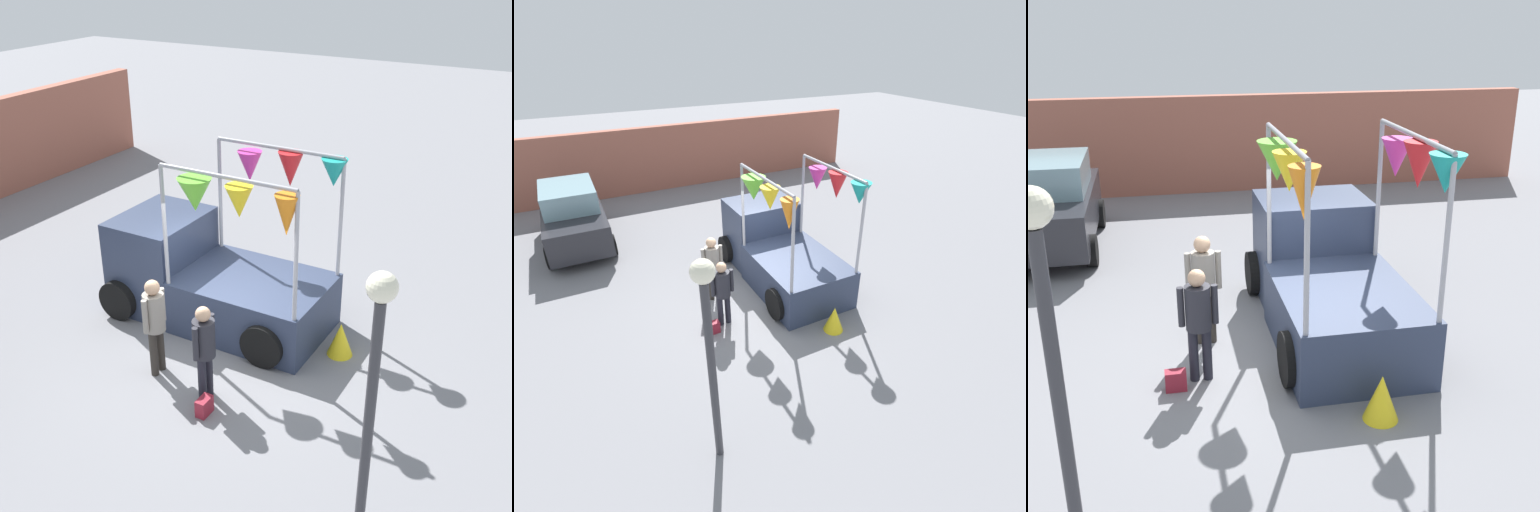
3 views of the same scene
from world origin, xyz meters
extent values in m
plane|color=slate|center=(0.00, 0.00, 0.00)|extent=(60.00, 60.00, 0.00)
cube|color=#2D3851|center=(1.04, -0.10, 0.50)|extent=(1.90, 2.60, 1.00)
cube|color=#2D3851|center=(1.04, 1.90, 0.90)|extent=(1.80, 1.40, 1.80)
cube|color=#8CB2C6|center=(1.04, 1.90, 1.35)|extent=(1.76, 1.37, 0.60)
cylinder|color=black|center=(0.09, 2.25, 0.38)|extent=(0.22, 0.76, 0.76)
cylinder|color=black|center=(1.99, 2.25, 0.38)|extent=(0.22, 0.76, 0.76)
cylinder|color=black|center=(0.09, -0.80, 0.38)|extent=(0.22, 0.76, 0.76)
cylinder|color=black|center=(1.99, -0.80, 0.38)|extent=(0.22, 0.76, 0.76)
cylinder|color=#A5A5AD|center=(0.17, 1.12, 2.08)|extent=(0.07, 0.07, 2.15)
cylinder|color=#A5A5AD|center=(1.91, 1.12, 2.08)|extent=(0.07, 0.07, 2.15)
cylinder|color=#A5A5AD|center=(0.17, -1.32, 2.08)|extent=(0.07, 0.07, 2.15)
cylinder|color=#A5A5AD|center=(1.91, -1.32, 2.08)|extent=(0.07, 0.07, 2.15)
cylinder|color=#A5A5AD|center=(0.17, -0.10, 3.15)|extent=(0.07, 2.44, 0.07)
cylinder|color=#A5A5AD|center=(1.91, -0.10, 3.15)|extent=(0.07, 2.44, 0.07)
cone|color=orange|center=(0.17, -1.15, 2.74)|extent=(0.47, 0.47, 0.64)
cone|color=teal|center=(1.91, -1.15, 2.88)|extent=(0.60, 0.60, 0.48)
cone|color=yellow|center=(0.17, -0.33, 2.79)|extent=(0.62, 0.62, 0.52)
cone|color=red|center=(1.91, -0.33, 2.81)|extent=(0.48, 0.48, 0.62)
cone|color=#66CC33|center=(0.17, 0.48, 2.76)|extent=(0.63, 0.63, 0.55)
cone|color=#D83399|center=(1.91, 0.48, 2.73)|extent=(0.62, 0.62, 0.56)
cylinder|color=black|center=(-1.15, -0.44, 0.38)|extent=(0.13, 0.13, 0.77)
cylinder|color=black|center=(-0.97, -0.44, 0.38)|extent=(0.13, 0.13, 0.77)
cylinder|color=#26262D|center=(-1.06, -0.44, 1.07)|extent=(0.34, 0.34, 0.61)
sphere|color=tan|center=(-1.06, -0.44, 1.49)|extent=(0.23, 0.23, 0.23)
cylinder|color=#26262D|center=(-1.28, -0.44, 1.10)|extent=(0.09, 0.09, 0.55)
cylinder|color=#26262D|center=(-0.84, -0.44, 1.10)|extent=(0.09, 0.09, 0.55)
cylinder|color=#2D2823|center=(-0.99, 0.60, 0.40)|extent=(0.13, 0.13, 0.81)
cylinder|color=#2D2823|center=(-0.81, 0.60, 0.40)|extent=(0.13, 0.13, 0.81)
cylinder|color=gray|center=(-0.90, 0.60, 1.13)|extent=(0.34, 0.34, 0.64)
sphere|color=tan|center=(-0.90, 0.60, 1.57)|extent=(0.24, 0.24, 0.24)
cylinder|color=gray|center=(-1.12, 0.60, 1.16)|extent=(0.09, 0.09, 0.58)
cylinder|color=gray|center=(-0.68, 0.60, 1.16)|extent=(0.09, 0.09, 0.58)
cube|color=maroon|center=(-1.41, -0.64, 0.14)|extent=(0.28, 0.16, 0.28)
cylinder|color=#333338|center=(-2.37, -3.44, 1.61)|extent=(0.12, 0.12, 3.23)
sphere|color=#F2EDCC|center=(-2.37, -3.44, 3.39)|extent=(0.32, 0.32, 0.32)
cone|color=yellow|center=(1.01, -1.80, 0.30)|extent=(0.58, 0.58, 0.60)
camera|label=1|loc=(-7.62, -5.02, 6.35)|focal=45.00mm
camera|label=2|loc=(-3.53, -7.38, 5.85)|focal=28.00mm
camera|label=3|loc=(-1.49, -8.07, 4.69)|focal=45.00mm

